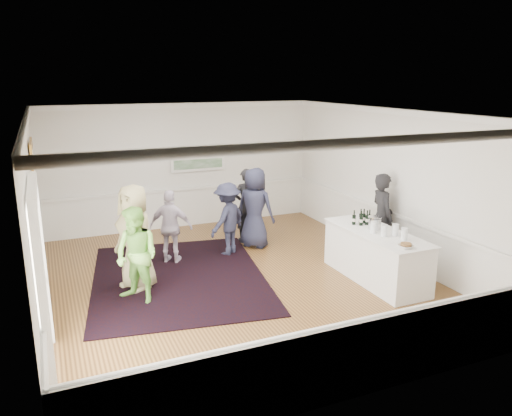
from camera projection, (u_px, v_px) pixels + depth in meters
name	position (u px, v px, depth m)	size (l,w,h in m)	color
floor	(240.00, 280.00, 9.69)	(8.00, 8.00, 0.00)	brown
ceiling	(238.00, 113.00, 8.88)	(7.00, 8.00, 0.02)	white
wall_left	(35.00, 220.00, 7.95)	(0.02, 8.00, 3.20)	white
wall_right	(392.00, 184.00, 10.62)	(0.02, 8.00, 3.20)	white
wall_back	(183.00, 166.00, 12.84)	(7.00, 0.02, 3.20)	white
wall_front	(365.00, 276.00, 5.73)	(7.00, 0.02, 3.20)	white
wainscoting	(239.00, 255.00, 9.56)	(7.00, 8.00, 1.00)	white
mirror	(36.00, 191.00, 9.07)	(0.05, 1.25, 1.85)	#C38A39
doorway	(41.00, 272.00, 6.33)	(0.10, 1.78, 2.56)	white
landscape_painting	(198.00, 158.00, 12.90)	(1.44, 0.06, 0.66)	white
area_rug	(179.00, 277.00, 9.78)	(3.25, 4.27, 0.02)	black
serving_table	(376.00, 255.00, 9.59)	(0.91, 2.41, 0.97)	white
bartender	(382.00, 217.00, 10.56)	(0.69, 0.45, 1.88)	black
guest_tan	(135.00, 237.00, 9.10)	(0.96, 0.63, 1.97)	tan
guest_green	(137.00, 255.00, 8.56)	(0.82, 0.64, 1.70)	#86D153
guest_lilac	(171.00, 227.00, 10.42)	(0.92, 0.38, 1.56)	silver
guest_dark_a	(228.00, 219.00, 10.92)	(1.04, 0.60, 1.61)	#212337
guest_dark_b	(246.00, 205.00, 11.85)	(0.64, 0.42, 1.75)	black
guest_navy	(255.00, 208.00, 11.39)	(0.90, 0.59, 1.85)	#212337
wine_bottles	(363.00, 217.00, 9.90)	(0.38, 0.21, 0.31)	black
juice_pitchers	(389.00, 230.00, 9.15)	(0.38, 0.68, 0.24)	#89BD43
ice_bucket	(375.00, 223.00, 9.59)	(0.26, 0.26, 0.24)	silver
nut_bowl	(406.00, 246.00, 8.56)	(0.26, 0.26, 0.07)	white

